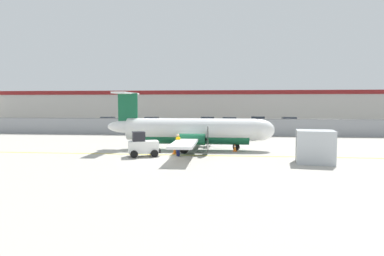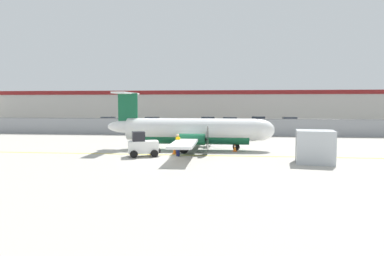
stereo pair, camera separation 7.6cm
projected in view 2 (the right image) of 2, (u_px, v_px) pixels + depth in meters
name	position (u px, v px, depth m)	size (l,w,h in m)	color
ground_plane	(173.00, 155.00, 26.40)	(140.00, 140.00, 0.01)	#ADA89E
perimeter_fence	(194.00, 126.00, 42.18)	(98.00, 0.10, 2.10)	gray
parking_lot_strip	(202.00, 128.00, 53.65)	(98.00, 17.00, 0.12)	#38383A
background_building	(209.00, 106.00, 71.75)	(91.00, 8.10, 6.50)	beige
commuter_airplane	(194.00, 131.00, 29.19)	(14.36, 16.01, 4.92)	white
baggage_tug	(143.00, 145.00, 25.60)	(2.57, 2.02, 1.88)	silver
ground_crew_worker	(178.00, 144.00, 25.71)	(0.48, 0.49, 1.70)	#191E4C
cargo_container	(315.00, 147.00, 22.70)	(2.65, 2.31, 2.20)	#B7BCC1
traffic_cone_near_left	(235.00, 148.00, 28.30)	(0.36, 0.36, 0.64)	orange
traffic_cone_near_right	(175.00, 150.00, 26.89)	(0.36, 0.36, 0.64)	orange
parked_car_0	(109.00, 122.00, 56.89)	(4.38, 2.41, 1.58)	silver
parked_car_1	(152.00, 122.00, 56.73)	(4.25, 2.10, 1.58)	#B28C19
parked_car_2	(169.00, 124.00, 49.42)	(4.23, 2.06, 1.58)	red
parked_car_3	(207.00, 122.00, 57.03)	(4.25, 2.11, 1.58)	#19662D
parked_car_4	(229.00, 122.00, 55.82)	(4.23, 2.07, 1.58)	red
parked_car_5	(259.00, 121.00, 58.47)	(4.26, 2.13, 1.58)	silver
parked_car_6	(290.00, 122.00, 55.95)	(4.22, 2.04, 1.58)	silver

